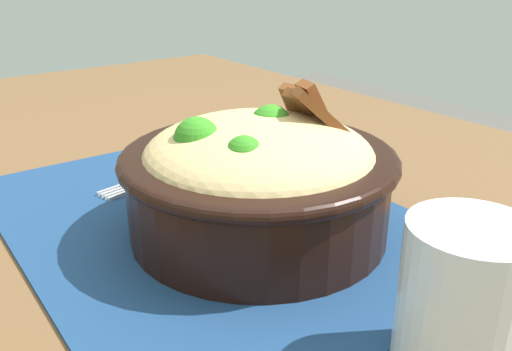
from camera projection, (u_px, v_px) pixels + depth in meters
table at (208, 254)px, 0.53m from camera, size 1.40×0.86×0.72m
placemat at (209, 219)px, 0.47m from camera, size 0.42×0.32×0.00m
bowl at (256, 175)px, 0.43m from camera, size 0.26×0.26×0.12m
fork at (153, 179)px, 0.55m from camera, size 0.04×0.13×0.00m
drinking_glass at (461, 312)px, 0.29m from camera, size 0.07×0.07×0.09m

